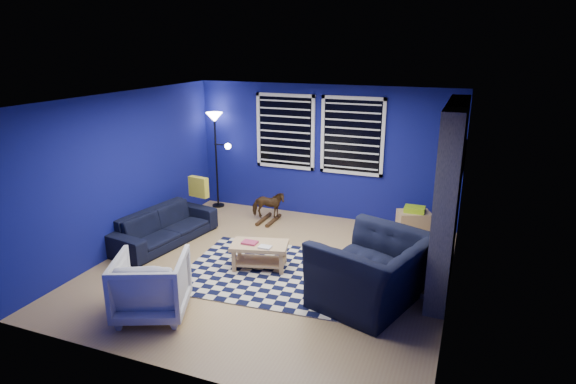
% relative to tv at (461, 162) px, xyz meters
% --- Properties ---
extents(floor, '(5.00, 5.00, 0.00)m').
position_rel_tv_xyz_m(floor, '(-2.45, -2.00, -1.40)').
color(floor, tan).
rests_on(floor, ground).
extents(ceiling, '(5.00, 5.00, 0.00)m').
position_rel_tv_xyz_m(ceiling, '(-2.45, -2.00, 1.10)').
color(ceiling, white).
rests_on(ceiling, wall_back).
extents(wall_back, '(5.00, 0.00, 5.00)m').
position_rel_tv_xyz_m(wall_back, '(-2.45, 0.50, -0.15)').
color(wall_back, navy).
rests_on(wall_back, floor).
extents(wall_left, '(0.00, 5.00, 5.00)m').
position_rel_tv_xyz_m(wall_left, '(-4.95, -2.00, -0.15)').
color(wall_left, navy).
rests_on(wall_left, floor).
extents(wall_right, '(0.00, 5.00, 5.00)m').
position_rel_tv_xyz_m(wall_right, '(0.05, -2.00, -0.15)').
color(wall_right, navy).
rests_on(wall_right, floor).
extents(fireplace, '(0.65, 2.00, 2.50)m').
position_rel_tv_xyz_m(fireplace, '(-0.09, -1.50, -0.20)').
color(fireplace, gray).
rests_on(fireplace, floor).
extents(window_left, '(1.17, 0.06, 1.42)m').
position_rel_tv_xyz_m(window_left, '(-3.20, 0.46, 0.20)').
color(window_left, black).
rests_on(window_left, wall_back).
extents(window_right, '(1.17, 0.06, 1.42)m').
position_rel_tv_xyz_m(window_right, '(-1.90, 0.46, 0.20)').
color(window_right, black).
rests_on(window_right, wall_back).
extents(tv, '(0.07, 1.00, 0.58)m').
position_rel_tv_xyz_m(tv, '(0.00, 0.00, 0.00)').
color(tv, black).
rests_on(tv, wall_right).
extents(rug, '(2.63, 2.16, 0.02)m').
position_rel_tv_xyz_m(rug, '(-2.38, -2.11, -1.39)').
color(rug, black).
rests_on(rug, floor).
extents(sofa, '(2.00, 1.04, 0.56)m').
position_rel_tv_xyz_m(sofa, '(-4.50, -1.73, -1.12)').
color(sofa, black).
rests_on(sofa, floor).
extents(armchair_big, '(1.70, 1.58, 0.90)m').
position_rel_tv_xyz_m(armchair_big, '(-0.86, -2.43, -0.95)').
color(armchair_big, black).
rests_on(armchair_big, floor).
extents(armchair_bent, '(1.10, 1.12, 0.78)m').
position_rel_tv_xyz_m(armchair_bent, '(-3.31, -3.66, -1.01)').
color(armchair_bent, gray).
rests_on(armchair_bent, floor).
extents(rocking_horse, '(0.46, 0.67, 0.52)m').
position_rel_tv_xyz_m(rocking_horse, '(-3.27, -0.20, -1.07)').
color(rocking_horse, '#4C2C18').
rests_on(rocking_horse, floor).
extents(coffee_table, '(0.91, 0.67, 0.41)m').
position_rel_tv_xyz_m(coffee_table, '(-2.61, -2.04, -1.11)').
color(coffee_table, tan).
rests_on(coffee_table, rug).
extents(cabinet, '(0.64, 0.54, 0.54)m').
position_rel_tv_xyz_m(cabinet, '(-0.66, 0.06, -1.16)').
color(cabinet, tan).
rests_on(cabinet, floor).
extents(floor_lamp, '(0.52, 0.32, 1.92)m').
position_rel_tv_xyz_m(floor_lamp, '(-4.57, 0.25, 0.17)').
color(floor_lamp, black).
rests_on(floor_lamp, floor).
extents(throw_pillow, '(0.40, 0.18, 0.36)m').
position_rel_tv_xyz_m(throw_pillow, '(-4.35, -0.84, -0.66)').
color(throw_pillow, gold).
rests_on(throw_pillow, sofa).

